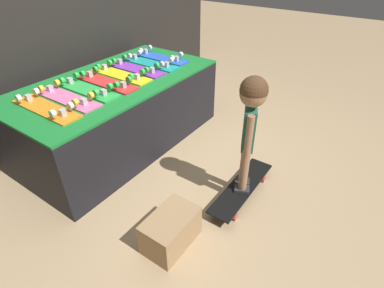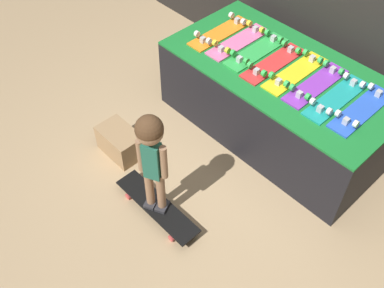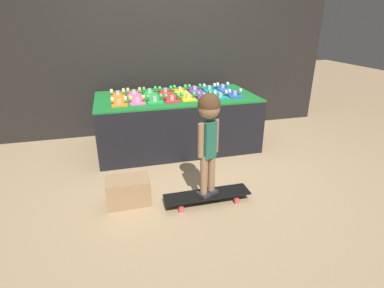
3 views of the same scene
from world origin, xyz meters
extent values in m
plane|color=tan|center=(0.00, 0.00, 0.00)|extent=(16.00, 16.00, 0.00)
cube|color=black|center=(0.00, 1.38, 1.21)|extent=(4.95, 0.10, 2.42)
cube|color=black|center=(0.00, 0.67, 0.33)|extent=(1.99, 1.02, 0.66)
cube|color=#19752D|center=(0.00, 0.67, 0.67)|extent=(1.99, 1.02, 0.02)
cube|color=orange|center=(-0.71, 0.64, 0.69)|extent=(0.17, 0.66, 0.01)
cube|color=#B7B7BC|center=(-0.71, 0.86, 0.72)|extent=(0.04, 0.04, 0.05)
cylinder|color=white|center=(-0.64, 0.86, 0.75)|extent=(0.03, 0.05, 0.05)
cylinder|color=white|center=(-0.78, 0.86, 0.75)|extent=(0.03, 0.05, 0.05)
cube|color=#B7B7BC|center=(-0.71, 0.42, 0.72)|extent=(0.04, 0.04, 0.05)
cylinder|color=white|center=(-0.64, 0.42, 0.75)|extent=(0.03, 0.05, 0.05)
cylinder|color=white|center=(-0.78, 0.42, 0.75)|extent=(0.03, 0.05, 0.05)
cube|color=pink|center=(-0.51, 0.66, 0.69)|extent=(0.17, 0.66, 0.01)
cube|color=#B7B7BC|center=(-0.51, 0.88, 0.72)|extent=(0.04, 0.04, 0.05)
cylinder|color=yellow|center=(-0.43, 0.88, 0.75)|extent=(0.03, 0.05, 0.05)
cylinder|color=yellow|center=(-0.58, 0.88, 0.75)|extent=(0.03, 0.05, 0.05)
cube|color=#B7B7BC|center=(-0.51, 0.44, 0.72)|extent=(0.04, 0.04, 0.05)
cylinder|color=yellow|center=(-0.43, 0.44, 0.75)|extent=(0.03, 0.05, 0.05)
cylinder|color=yellow|center=(-0.58, 0.44, 0.75)|extent=(0.03, 0.05, 0.05)
cube|color=green|center=(-0.30, 0.67, 0.69)|extent=(0.17, 0.66, 0.01)
cube|color=#B7B7BC|center=(-0.30, 0.88, 0.72)|extent=(0.04, 0.04, 0.05)
cylinder|color=green|center=(-0.23, 0.88, 0.75)|extent=(0.03, 0.05, 0.05)
cylinder|color=green|center=(-0.38, 0.88, 0.75)|extent=(0.03, 0.05, 0.05)
cube|color=#B7B7BC|center=(-0.30, 0.45, 0.72)|extent=(0.04, 0.04, 0.05)
cylinder|color=green|center=(-0.23, 0.45, 0.75)|extent=(0.03, 0.05, 0.05)
cylinder|color=green|center=(-0.38, 0.45, 0.75)|extent=(0.03, 0.05, 0.05)
cube|color=red|center=(-0.10, 0.65, 0.69)|extent=(0.17, 0.66, 0.01)
cube|color=#B7B7BC|center=(-0.10, 0.87, 0.72)|extent=(0.04, 0.04, 0.05)
cylinder|color=green|center=(-0.03, 0.87, 0.75)|extent=(0.03, 0.05, 0.05)
cylinder|color=green|center=(-0.17, 0.87, 0.75)|extent=(0.03, 0.05, 0.05)
cube|color=#B7B7BC|center=(-0.10, 0.43, 0.72)|extent=(0.04, 0.04, 0.05)
cylinder|color=green|center=(-0.03, 0.43, 0.75)|extent=(0.03, 0.05, 0.05)
cylinder|color=green|center=(-0.17, 0.43, 0.75)|extent=(0.03, 0.05, 0.05)
cube|color=yellow|center=(0.10, 0.68, 0.69)|extent=(0.17, 0.66, 0.01)
cube|color=#B7B7BC|center=(0.10, 0.90, 0.72)|extent=(0.04, 0.04, 0.05)
cylinder|color=green|center=(0.17, 0.90, 0.75)|extent=(0.03, 0.05, 0.05)
cylinder|color=green|center=(0.03, 0.90, 0.75)|extent=(0.03, 0.05, 0.05)
cube|color=#B7B7BC|center=(0.10, 0.46, 0.72)|extent=(0.04, 0.04, 0.05)
cylinder|color=green|center=(0.17, 0.46, 0.75)|extent=(0.03, 0.05, 0.05)
cylinder|color=green|center=(0.03, 0.46, 0.75)|extent=(0.03, 0.05, 0.05)
cube|color=purple|center=(0.30, 0.68, 0.69)|extent=(0.17, 0.66, 0.01)
cube|color=#B7B7BC|center=(0.30, 0.89, 0.72)|extent=(0.04, 0.04, 0.05)
cylinder|color=green|center=(0.38, 0.89, 0.75)|extent=(0.03, 0.05, 0.05)
cylinder|color=green|center=(0.23, 0.89, 0.75)|extent=(0.03, 0.05, 0.05)
cube|color=#B7B7BC|center=(0.30, 0.46, 0.72)|extent=(0.04, 0.04, 0.05)
cylinder|color=green|center=(0.38, 0.46, 0.75)|extent=(0.03, 0.05, 0.05)
cylinder|color=green|center=(0.23, 0.46, 0.75)|extent=(0.03, 0.05, 0.05)
cube|color=teal|center=(0.51, 0.66, 0.69)|extent=(0.17, 0.66, 0.01)
cube|color=#B7B7BC|center=(0.51, 0.88, 0.72)|extent=(0.04, 0.04, 0.05)
cylinder|color=white|center=(0.58, 0.88, 0.75)|extent=(0.03, 0.05, 0.05)
cylinder|color=white|center=(0.43, 0.88, 0.75)|extent=(0.03, 0.05, 0.05)
cube|color=#B7B7BC|center=(0.51, 0.44, 0.72)|extent=(0.04, 0.04, 0.05)
cylinder|color=white|center=(0.58, 0.44, 0.75)|extent=(0.03, 0.05, 0.05)
cylinder|color=white|center=(0.43, 0.44, 0.75)|extent=(0.03, 0.05, 0.05)
cube|color=blue|center=(0.71, 0.69, 0.69)|extent=(0.17, 0.66, 0.01)
cube|color=#B7B7BC|center=(0.71, 0.91, 0.72)|extent=(0.04, 0.04, 0.05)
cylinder|color=white|center=(0.78, 0.91, 0.75)|extent=(0.03, 0.05, 0.05)
cylinder|color=white|center=(0.64, 0.91, 0.75)|extent=(0.03, 0.05, 0.05)
cube|color=#B7B7BC|center=(0.71, 0.47, 0.72)|extent=(0.04, 0.04, 0.05)
cylinder|color=white|center=(0.78, 0.47, 0.75)|extent=(0.03, 0.05, 0.05)
cylinder|color=white|center=(0.64, 0.47, 0.75)|extent=(0.03, 0.05, 0.05)
cube|color=black|center=(-0.02, -0.73, 0.08)|extent=(0.80, 0.19, 0.01)
cube|color=#B7B7BC|center=(0.24, -0.73, 0.05)|extent=(0.04, 0.04, 0.05)
cylinder|color=#D84C4C|center=(0.24, -0.64, 0.03)|extent=(0.05, 0.03, 0.05)
cylinder|color=#D84C4C|center=(0.24, -0.81, 0.03)|extent=(0.05, 0.03, 0.05)
cube|color=#B7B7BC|center=(-0.28, -0.73, 0.05)|extent=(0.04, 0.04, 0.05)
cylinder|color=#D84C4C|center=(-0.28, -0.64, 0.03)|extent=(0.05, 0.03, 0.05)
cylinder|color=#D84C4C|center=(-0.28, -0.81, 0.03)|extent=(0.05, 0.03, 0.05)
cube|color=#2D2D33|center=(0.02, -0.71, 0.10)|extent=(0.13, 0.14, 0.03)
cylinder|color=#997051|center=(0.02, -0.71, 0.31)|extent=(0.07, 0.07, 0.37)
cube|color=#2D2D33|center=(-0.06, -0.75, 0.10)|extent=(0.13, 0.14, 0.03)
cylinder|color=#997051|center=(-0.06, -0.75, 0.31)|extent=(0.07, 0.07, 0.37)
cube|color=#236651|center=(-0.02, -0.73, 0.63)|extent=(0.15, 0.13, 0.33)
cylinder|color=#997051|center=(0.06, -0.69, 0.64)|extent=(0.05, 0.05, 0.30)
cylinder|color=#997051|center=(-0.10, -0.76, 0.64)|extent=(0.05, 0.05, 0.30)
sphere|color=#997051|center=(-0.02, -0.73, 0.91)|extent=(0.19, 0.19, 0.19)
sphere|color=#4C331E|center=(-0.02, -0.73, 0.93)|extent=(0.19, 0.19, 0.19)
cube|color=#A37F56|center=(-0.72, -0.54, 0.12)|extent=(0.39, 0.25, 0.25)
camera|label=1|loc=(-1.74, -1.43, 1.74)|focal=28.00mm
camera|label=2|loc=(1.62, -1.89, 2.97)|focal=42.00mm
camera|label=3|loc=(-0.77, -2.97, 1.58)|focal=28.00mm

